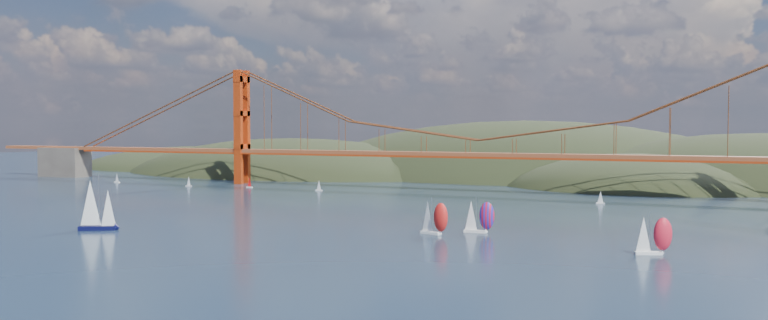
{
  "coord_description": "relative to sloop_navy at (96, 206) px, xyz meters",
  "views": [
    {
      "loc": [
        93.35,
        -122.72,
        27.91
      ],
      "look_at": [
        -3.19,
        90.0,
        17.32
      ],
      "focal_mm": 35.0,
      "sensor_mm": 36.0,
      "label": 1
    }
  ],
  "objects": [
    {
      "name": "distant_boat_3",
      "position": [
        -5.36,
        131.17,
        -4.21
      ],
      "size": [
        3.0,
        2.0,
        4.7
      ],
      "color": "silver",
      "rests_on": "ground"
    },
    {
      "name": "ground",
      "position": [
        59.65,
        -27.13,
        -6.61
      ],
      "size": [
        1200.0,
        1200.0,
        0.0
      ],
      "primitive_type": "plane",
      "color": "black",
      "rests_on": "ground"
    },
    {
      "name": "distant_boat_8",
      "position": [
        113.43,
        125.12,
        -4.21
      ],
      "size": [
        3.0,
        2.0,
        4.7
      ],
      "color": "silver",
      "rests_on": "ground"
    },
    {
      "name": "racer_0",
      "position": [
        85.58,
        29.74,
        -2.14
      ],
      "size": [
        8.46,
        5.13,
        9.47
      ],
      "rotation": [
        0.0,
        0.0,
        -0.3
      ],
      "color": "white",
      "rests_on": "ground"
    },
    {
      "name": "distant_boat_0",
      "position": [
        -119.77,
        131.34,
        -4.21
      ],
      "size": [
        3.0,
        2.0,
        4.7
      ],
      "color": "silver",
      "rests_on": "ground"
    },
    {
      "name": "headlands",
      "position": [
        104.6,
        251.16,
        -19.07
      ],
      "size": [
        725.0,
        225.0,
        96.0
      ],
      "color": "black",
      "rests_on": "ground"
    },
    {
      "name": "distant_boat_2",
      "position": [
        -42.27,
        132.67,
        -4.21
      ],
      "size": [
        3.0,
        2.0,
        4.7
      ],
      "color": "silver",
      "rests_on": "ground"
    },
    {
      "name": "distant_boat_1",
      "position": [
        -71.59,
        126.5,
        -4.21
      ],
      "size": [
        3.0,
        2.0,
        4.7
      ],
      "color": "silver",
      "rests_on": "ground"
    },
    {
      "name": "sloop_navy",
      "position": [
        0.0,
        0.0,
        0.0
      ],
      "size": [
        10.27,
        8.51,
        14.99
      ],
      "rotation": [
        0.0,
        0.0,
        0.51
      ],
      "color": "black",
      "rests_on": "ground"
    },
    {
      "name": "bridge",
      "position": [
        57.91,
        152.87,
        25.62
      ],
      "size": [
        552.0,
        12.0,
        55.0
      ],
      "color": "brown",
      "rests_on": "ground"
    },
    {
      "name": "racer_rwb",
      "position": [
        95.17,
        37.43,
        -2.22
      ],
      "size": [
        8.18,
        3.47,
        9.31
      ],
      "rotation": [
        0.0,
        0.0,
        0.08
      ],
      "color": "silver",
      "rests_on": "ground"
    },
    {
      "name": "racer_1",
      "position": [
        139.5,
        21.12,
        -2.27
      ],
      "size": [
        8.21,
        5.49,
        9.19
      ],
      "rotation": [
        0.0,
        0.0,
        0.38
      ],
      "color": "white",
      "rests_on": "ground"
    }
  ]
}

